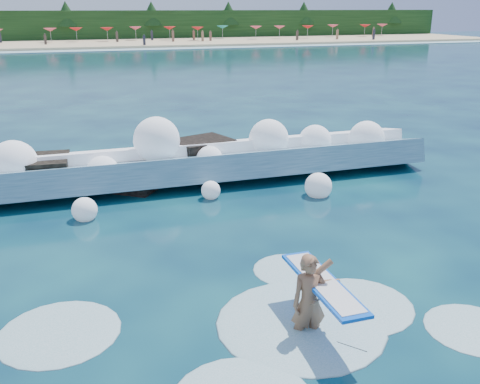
{
  "coord_description": "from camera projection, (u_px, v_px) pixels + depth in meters",
  "views": [
    {
      "loc": [
        -2.43,
        -10.0,
        5.59
      ],
      "look_at": [
        1.5,
        2.0,
        1.2
      ],
      "focal_mm": 40.0,
      "sensor_mm": 36.0,
      "label": 1
    }
  ],
  "objects": [
    {
      "name": "beach",
      "position": [
        76.0,
        44.0,
        81.48
      ],
      "size": [
        140.0,
        20.0,
        0.4
      ],
      "primitive_type": "cube",
      "color": "tan",
      "rests_on": "ground"
    },
    {
      "name": "surfer_with_board",
      "position": [
        312.0,
        298.0,
        9.51
      ],
      "size": [
        0.92,
        2.96,
        1.83
      ],
      "color": "#8D5F42",
      "rests_on": "ground"
    },
    {
      "name": "breaking_wave",
      "position": [
        184.0,
        166.0,
        17.95
      ],
      "size": [
        17.05,
        2.7,
        1.47
      ],
      "color": "teal",
      "rests_on": "ground"
    },
    {
      "name": "surf_foam",
      "position": [
        279.0,
        328.0,
        9.81
      ],
      "size": [
        9.21,
        5.66,
        0.16
      ],
      "color": "silver",
      "rests_on": "ground"
    },
    {
      "name": "beach_umbrellas",
      "position": [
        75.0,
        29.0,
        82.82
      ],
      "size": [
        112.51,
        6.93,
        0.5
      ],
      "color": "#D83F54",
      "rests_on": "ground"
    },
    {
      "name": "ground",
      "position": [
        203.0,
        280.0,
        11.52
      ],
      "size": [
        200.0,
        200.0,
        0.0
      ],
      "primitive_type": "plane",
      "color": "#071C38",
      "rests_on": "ground"
    },
    {
      "name": "beachgoers",
      "position": [
        131.0,
        38.0,
        81.11
      ],
      "size": [
        104.43,
        13.47,
        1.92
      ],
      "color": "#3F332D",
      "rests_on": "ground"
    },
    {
      "name": "wave_spray",
      "position": [
        192.0,
        152.0,
        17.82
      ],
      "size": [
        14.56,
        4.23,
        2.32
      ],
      "color": "white",
      "rests_on": "ground"
    },
    {
      "name": "wet_band",
      "position": [
        79.0,
        50.0,
        71.66
      ],
      "size": [
        140.0,
        5.0,
        0.08
      ],
      "primitive_type": "cube",
      "color": "silver",
      "rests_on": "ground"
    },
    {
      "name": "treeline",
      "position": [
        72.0,
        26.0,
        89.7
      ],
      "size": [
        140.0,
        4.0,
        5.0
      ],
      "primitive_type": "cube",
      "color": "black",
      "rests_on": "ground"
    },
    {
      "name": "rock_cluster",
      "position": [
        116.0,
        170.0,
        17.8
      ],
      "size": [
        8.1,
        3.31,
        1.36
      ],
      "color": "black",
      "rests_on": "ground"
    }
  ]
}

